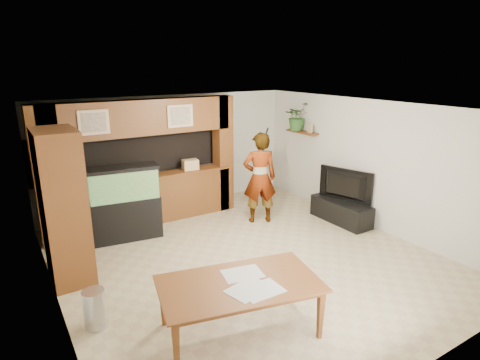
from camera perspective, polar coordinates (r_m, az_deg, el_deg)
floor at (r=7.14m, az=0.89°, el=-11.08°), size 6.50×6.50×0.00m
ceiling at (r=6.38m, az=1.00°, el=10.14°), size 6.50×6.50×0.00m
wall_back at (r=9.45m, az=-9.88°, el=3.95°), size 6.00×0.00×6.00m
wall_left at (r=5.69m, az=-25.44°, el=-5.79°), size 0.00×6.50×6.50m
wall_right at (r=8.60m, az=17.97°, el=2.16°), size 0.00×6.50×6.50m
partition at (r=8.57m, az=-14.17°, el=2.50°), size 4.20×0.99×2.60m
wall_clock at (r=6.48m, az=-26.94°, el=2.17°), size 0.05×0.25×0.25m
wall_shelf at (r=9.75m, az=8.84°, el=6.77°), size 0.25×0.90×0.04m
pantry_cabinet at (r=6.65m, az=-23.85°, el=-3.53°), size 0.59×0.97×2.37m
trash_can at (r=5.70m, az=-19.96°, el=-16.86°), size 0.29×0.29×0.52m
aquarium at (r=7.95m, az=-16.04°, el=-3.29°), size 1.30×0.49×1.44m
tv_stand at (r=8.88m, az=14.17°, el=-4.34°), size 0.51×1.38×0.46m
television at (r=8.69m, az=14.43°, el=-0.79°), size 0.51×1.19×0.69m
photo_frame at (r=9.53m, az=9.92°, el=7.28°), size 0.05×0.16×0.21m
potted_plant at (r=9.82m, az=8.10°, el=8.96°), size 0.74×0.69×0.67m
person at (r=8.40m, az=2.82°, el=0.30°), size 0.83×0.70×1.94m
microphone at (r=8.08m, az=3.87°, el=6.94°), size 0.03×0.09×0.15m
dining_table at (r=5.23m, az=0.10°, el=-17.88°), size 2.17×1.50×0.69m
newspaper_a at (r=4.95m, az=1.24°, el=-15.27°), size 0.58×0.48×0.01m
newspaper_b at (r=4.93m, az=3.09°, el=-15.37°), size 0.50×0.36×0.01m
newspaper_c at (r=5.26m, az=0.33°, el=-13.18°), size 0.56×0.46×0.01m
counter_box at (r=8.81m, az=-7.08°, el=2.17°), size 0.35×0.25×0.22m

